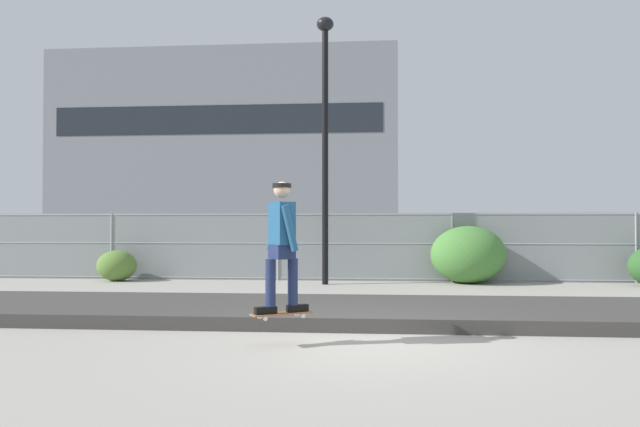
{
  "coord_description": "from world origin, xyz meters",
  "views": [
    {
      "loc": [
        0.2,
        -7.99,
        1.53
      ],
      "look_at": [
        -0.88,
        4.7,
        1.77
      ],
      "focal_mm": 34.07,
      "sensor_mm": 36.0,
      "label": 1
    }
  ],
  "objects_px": {
    "skateboard": "(282,314)",
    "shrub_center": "(468,255)",
    "parked_car_near": "(197,245)",
    "street_lamp": "(325,118)",
    "skater": "(282,239)",
    "shrub_left": "(117,266)",
    "parked_car_mid": "(386,246)"
  },
  "relations": [
    {
      "from": "skateboard",
      "to": "shrub_center",
      "type": "bearing_deg",
      "value": 66.67
    },
    {
      "from": "shrub_left",
      "to": "shrub_center",
      "type": "height_order",
      "value": "shrub_center"
    },
    {
      "from": "skater",
      "to": "shrub_left",
      "type": "xyz_separation_m",
      "value": [
        -5.78,
        8.34,
        -0.93
      ]
    },
    {
      "from": "parked_car_near",
      "to": "shrub_center",
      "type": "distance_m",
      "value": 9.43
    },
    {
      "from": "parked_car_mid",
      "to": "skateboard",
      "type": "bearing_deg",
      "value": -97.39
    },
    {
      "from": "shrub_left",
      "to": "shrub_center",
      "type": "xyz_separation_m",
      "value": [
        9.43,
        0.12,
        0.33
      ]
    },
    {
      "from": "shrub_center",
      "to": "street_lamp",
      "type": "bearing_deg",
      "value": -171.48
    },
    {
      "from": "parked_car_mid",
      "to": "shrub_center",
      "type": "bearing_deg",
      "value": -63.5
    },
    {
      "from": "parked_car_mid",
      "to": "shrub_left",
      "type": "distance_m",
      "value": 8.51
    },
    {
      "from": "parked_car_near",
      "to": "skateboard",
      "type": "bearing_deg",
      "value": -69.2
    },
    {
      "from": "skateboard",
      "to": "skater",
      "type": "bearing_deg",
      "value": -153.43
    },
    {
      "from": "skateboard",
      "to": "parked_car_near",
      "type": "distance_m",
      "value": 13.54
    },
    {
      "from": "skater",
      "to": "shrub_left",
      "type": "bearing_deg",
      "value": 124.69
    },
    {
      "from": "street_lamp",
      "to": "parked_car_near",
      "type": "distance_m",
      "value": 7.55
    },
    {
      "from": "skateboard",
      "to": "shrub_center",
      "type": "relative_size",
      "value": 0.4
    },
    {
      "from": "parked_car_mid",
      "to": "shrub_center",
      "type": "relative_size",
      "value": 2.28
    },
    {
      "from": "skateboard",
      "to": "skater",
      "type": "distance_m",
      "value": 0.95
    },
    {
      "from": "skater",
      "to": "shrub_center",
      "type": "distance_m",
      "value": 9.24
    },
    {
      "from": "skateboard",
      "to": "parked_car_mid",
      "type": "height_order",
      "value": "parked_car_mid"
    },
    {
      "from": "parked_car_near",
      "to": "parked_car_mid",
      "type": "distance_m",
      "value": 6.43
    },
    {
      "from": "skater",
      "to": "parked_car_mid",
      "type": "bearing_deg",
      "value": 82.61
    },
    {
      "from": "shrub_left",
      "to": "street_lamp",
      "type": "bearing_deg",
      "value": -4.33
    },
    {
      "from": "parked_car_mid",
      "to": "shrub_center",
      "type": "distance_m",
      "value": 4.54
    },
    {
      "from": "street_lamp",
      "to": "shrub_left",
      "type": "bearing_deg",
      "value": 175.67
    },
    {
      "from": "parked_car_near",
      "to": "parked_car_mid",
      "type": "relative_size",
      "value": 1.03
    },
    {
      "from": "skateboard",
      "to": "shrub_center",
      "type": "height_order",
      "value": "shrub_center"
    },
    {
      "from": "shrub_center",
      "to": "parked_car_mid",
      "type": "bearing_deg",
      "value": 116.5
    },
    {
      "from": "skateboard",
      "to": "shrub_center",
      "type": "xyz_separation_m",
      "value": [
        3.65,
        8.47,
        0.35
      ]
    },
    {
      "from": "skater",
      "to": "shrub_center",
      "type": "xyz_separation_m",
      "value": [
        3.65,
        8.47,
        -0.6
      ]
    },
    {
      "from": "skater",
      "to": "street_lamp",
      "type": "relative_size",
      "value": 0.24
    },
    {
      "from": "skateboard",
      "to": "skater",
      "type": "relative_size",
      "value": 0.47
    },
    {
      "from": "shrub_left",
      "to": "parked_car_near",
      "type": "bearing_deg",
      "value": 77.28
    }
  ]
}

